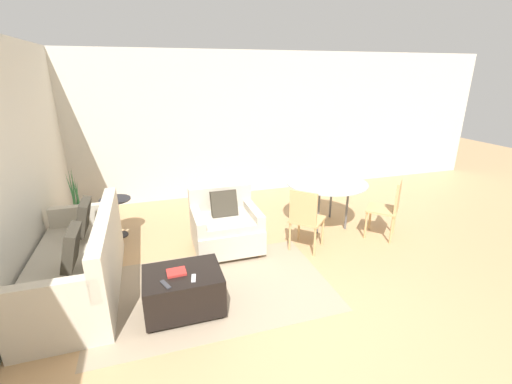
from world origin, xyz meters
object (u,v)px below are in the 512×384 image
object	(u,v)px
tv_remote_primary	(194,278)
potted_plant	(81,225)
armchair	(226,226)
couch	(80,266)
dining_chair_near_left	(305,216)
side_table	(116,210)
book_stack	(176,272)
tv_remote_secondary	(165,284)
dining_table	(326,186)
dining_chair_near_right	(389,205)
ottoman	(183,290)

from	to	relation	value
tv_remote_primary	potted_plant	world-z (taller)	potted_plant
armchair	potted_plant	distance (m)	2.13
couch	potted_plant	world-z (taller)	potted_plant
tv_remote_primary	dining_chair_near_left	xyz separation A→B (m)	(1.64, 0.92, 0.07)
couch	side_table	bearing A→B (deg)	77.05
book_stack	tv_remote_secondary	xyz separation A→B (m)	(-0.12, -0.17, -0.01)
book_stack	dining_table	xyz separation A→B (m)	(2.46, 1.45, 0.21)
dining_table	dining_chair_near_right	size ratio (longest dim) A/B	1.41
armchair	dining_table	xyz separation A→B (m)	(1.70, 0.28, 0.33)
couch	side_table	distance (m)	1.39
side_table	tv_remote_primary	bearing A→B (deg)	-68.75
armchair	dining_chair_near_right	bearing A→B (deg)	-9.34
side_table	dining_chair_near_right	world-z (taller)	dining_chair_near_right
armchair	dining_chair_near_right	size ratio (longest dim) A/B	0.99
armchair	potted_plant	world-z (taller)	potted_plant
tv_remote_secondary	dining_table	size ratio (longest dim) A/B	0.13
dining_table	dining_chair_near_left	world-z (taller)	dining_chair_near_left
tv_remote_secondary	potted_plant	xyz separation A→B (m)	(-1.08, 2.16, -0.19)
armchair	side_table	distance (m)	1.71
couch	side_table	world-z (taller)	couch
couch	armchair	size ratio (longest dim) A/B	2.18
book_stack	couch	bearing A→B (deg)	145.95
couch	dining_table	size ratio (longest dim) A/B	1.54
ottoman	dining_chair_near_right	world-z (taller)	dining_chair_near_right
dining_chair_near_right	tv_remote_primary	bearing A→B (deg)	-162.83
ottoman	tv_remote_secondary	xyz separation A→B (m)	(-0.17, -0.16, 0.21)
ottoman	dining_table	bearing A→B (deg)	31.21
couch	book_stack	distance (m)	1.23
couch	ottoman	xyz separation A→B (m)	(1.06, -0.69, -0.07)
dining_table	book_stack	bearing A→B (deg)	-149.51
tv_remote_primary	dining_chair_near_left	size ratio (longest dim) A/B	0.15
tv_remote_primary	book_stack	bearing A→B (deg)	136.15
ottoman	tv_remote_primary	world-z (taller)	tv_remote_primary
tv_remote_primary	side_table	world-z (taller)	side_table
dining_chair_near_left	dining_chair_near_right	xyz separation A→B (m)	(1.35, 0.00, 0.00)
book_stack	potted_plant	size ratio (longest dim) A/B	0.18
book_stack	dining_chair_near_right	size ratio (longest dim) A/B	0.22
tv_remote_secondary	potted_plant	world-z (taller)	potted_plant
dining_table	potted_plant	bearing A→B (deg)	171.60
tv_remote_primary	tv_remote_secondary	xyz separation A→B (m)	(-0.27, -0.03, -0.00)
side_table	dining_chair_near_right	distance (m)	4.04
tv_remote_secondary	dining_chair_near_right	bearing A→B (deg)	16.23
dining_table	dining_chair_near_right	bearing A→B (deg)	-45.00
ottoman	book_stack	bearing A→B (deg)	170.19
armchair	couch	bearing A→B (deg)	-164.72
side_table	dining_chair_near_left	bearing A→B (deg)	-26.87
ottoman	side_table	distance (m)	2.19
armchair	dining_chair_near_left	xyz separation A→B (m)	(1.02, -0.39, 0.18)
couch	tv_remote_secondary	size ratio (longest dim) A/B	11.71
tv_remote_secondary	couch	bearing A→B (deg)	136.24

